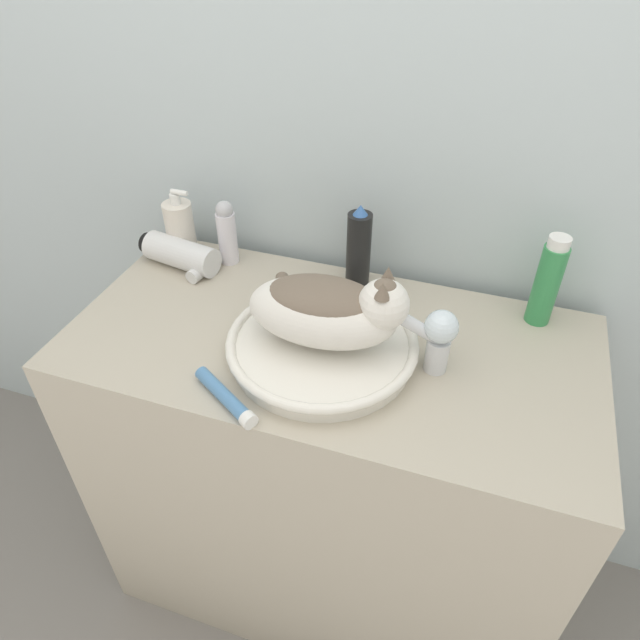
{
  "coord_description": "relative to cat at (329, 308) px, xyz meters",
  "views": [
    {
      "loc": [
        0.26,
        -0.57,
        1.64
      ],
      "look_at": [
        -0.0,
        0.2,
        0.99
      ],
      "focal_mm": 32.0,
      "sensor_mm": 36.0,
      "label": 1
    }
  ],
  "objects": [
    {
      "name": "wall_back",
      "position": [
        -0.01,
        0.36,
        0.19
      ],
      "size": [
        8.0,
        0.05,
        2.4
      ],
      "color": "silver",
      "rests_on": "ground_plane"
    },
    {
      "name": "vanity_counter",
      "position": [
        -0.01,
        0.04,
        -0.57
      ],
      "size": [
        1.06,
        0.52,
        0.9
      ],
      "color": "#B2A893",
      "rests_on": "ground_plane"
    },
    {
      "name": "sink_basin",
      "position": [
        -0.01,
        -0.0,
        -0.09
      ],
      "size": [
        0.37,
        0.37,
        0.04
      ],
      "color": "white",
      "rests_on": "vanity_counter"
    },
    {
      "name": "cat",
      "position": [
        0.0,
        0.0,
        0.0
      ],
      "size": [
        0.31,
        0.23,
        0.16
      ],
      "rotation": [
        0.0,
        0.0,
        0.05
      ],
      "color": "silver",
      "rests_on": "sink_basin"
    },
    {
      "name": "faucet",
      "position": [
        0.19,
        0.03,
        -0.04
      ],
      "size": [
        0.14,
        0.06,
        0.14
      ],
      "rotation": [
        0.0,
        0.0,
        -2.99
      ],
      "color": "silver",
      "rests_on": "vanity_counter"
    },
    {
      "name": "deodorant_stick",
      "position": [
        -0.33,
        0.25,
        -0.04
      ],
      "size": [
        0.04,
        0.04,
        0.16
      ],
      "color": "silver",
      "rests_on": "vanity_counter"
    },
    {
      "name": "hairspray_can_black",
      "position": [
        -0.01,
        0.25,
        -0.02
      ],
      "size": [
        0.05,
        0.05,
        0.2
      ],
      "color": "black",
      "rests_on": "vanity_counter"
    },
    {
      "name": "shampoo_bottle_tall",
      "position": [
        0.38,
        0.25,
        -0.02
      ],
      "size": [
        0.05,
        0.05,
        0.2
      ],
      "color": "#338C4C",
      "rests_on": "vanity_counter"
    },
    {
      "name": "soap_pump_bottle",
      "position": [
        -0.45,
        0.25,
        -0.05
      ],
      "size": [
        0.07,
        0.07,
        0.17
      ],
      "color": "silver",
      "rests_on": "vanity_counter"
    },
    {
      "name": "cream_tube",
      "position": [
        -0.13,
        -0.18,
        -0.1
      ],
      "size": [
        0.15,
        0.11,
        0.03
      ],
      "rotation": [
        0.0,
        0.0,
        -0.54
      ],
      "color": "#4C7FB2",
      "rests_on": "vanity_counter"
    },
    {
      "name": "hair_dryer",
      "position": [
        -0.42,
        0.19,
        -0.08
      ],
      "size": [
        0.21,
        0.11,
        0.07
      ],
      "rotation": [
        0.0,
        0.0,
        2.97
      ],
      "color": "silver",
      "rests_on": "vanity_counter"
    }
  ]
}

